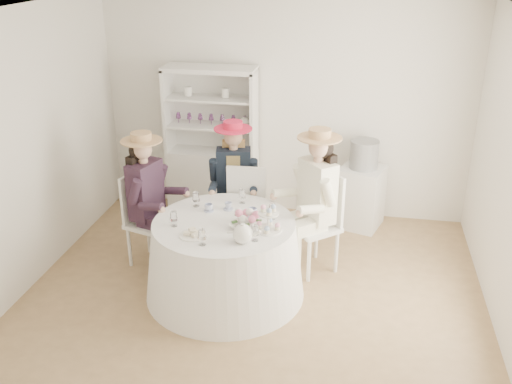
# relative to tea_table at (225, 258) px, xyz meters

# --- Properties ---
(ground) EXTENTS (4.50, 4.50, 0.00)m
(ground) POSITION_rel_tea_table_xyz_m (0.28, 0.06, -0.39)
(ground) COLOR olive
(ground) RESTS_ON ground
(ceiling) EXTENTS (4.50, 4.50, 0.00)m
(ceiling) POSITION_rel_tea_table_xyz_m (0.28, 0.06, 2.31)
(ceiling) COLOR white
(ceiling) RESTS_ON wall_back
(wall_back) EXTENTS (4.50, 0.00, 4.50)m
(wall_back) POSITION_rel_tea_table_xyz_m (0.28, 2.06, 0.96)
(wall_back) COLOR silver
(wall_back) RESTS_ON ground
(wall_front) EXTENTS (4.50, 0.00, 4.50)m
(wall_front) POSITION_rel_tea_table_xyz_m (0.28, -1.94, 0.96)
(wall_front) COLOR silver
(wall_front) RESTS_ON ground
(wall_left) EXTENTS (0.00, 4.50, 4.50)m
(wall_left) POSITION_rel_tea_table_xyz_m (-1.97, 0.06, 0.96)
(wall_left) COLOR silver
(wall_left) RESTS_ON ground
(tea_table) EXTENTS (1.56, 1.56, 0.78)m
(tea_table) POSITION_rel_tea_table_xyz_m (0.00, 0.00, 0.00)
(tea_table) COLOR white
(tea_table) RESTS_ON ground
(hutch) EXTENTS (1.11, 0.43, 1.87)m
(hutch) POSITION_rel_tea_table_xyz_m (-0.58, 1.82, 0.28)
(hutch) COLOR silver
(hutch) RESTS_ON ground
(side_table) EXTENTS (0.61, 0.61, 0.76)m
(side_table) POSITION_rel_tea_table_xyz_m (1.28, 1.76, -0.01)
(side_table) COLOR silver
(side_table) RESTS_ON ground
(hatbox) EXTENTS (0.34, 0.34, 0.34)m
(hatbox) POSITION_rel_tea_table_xyz_m (1.28, 1.76, 0.54)
(hatbox) COLOR black
(hatbox) RESTS_ON side_table
(guest_left) EXTENTS (0.60, 0.56, 1.48)m
(guest_left) POSITION_rel_tea_table_xyz_m (-0.91, 0.42, 0.44)
(guest_left) COLOR silver
(guest_left) RESTS_ON ground
(guest_mid) EXTENTS (0.55, 0.58, 1.47)m
(guest_mid) POSITION_rel_tea_table_xyz_m (-0.13, 1.00, 0.44)
(guest_mid) COLOR silver
(guest_mid) RESTS_ON ground
(guest_right) EXTENTS (0.67, 0.65, 1.56)m
(guest_right) POSITION_rel_tea_table_xyz_m (0.80, 0.61, 0.49)
(guest_right) COLOR silver
(guest_right) RESTS_ON ground
(spare_chair) EXTENTS (0.46, 0.46, 1.07)m
(spare_chair) POSITION_rel_tea_table_xyz_m (0.06, 0.86, 0.18)
(spare_chair) COLOR silver
(spare_chair) RESTS_ON ground
(teacup_a) EXTENTS (0.11, 0.11, 0.07)m
(teacup_a) POSITION_rel_tea_table_xyz_m (-0.20, 0.21, 0.43)
(teacup_a) COLOR white
(teacup_a) RESTS_ON tea_table
(teacup_b) EXTENTS (0.09, 0.09, 0.07)m
(teacup_b) POSITION_rel_tea_table_xyz_m (-0.02, 0.28, 0.43)
(teacup_b) COLOR white
(teacup_b) RESTS_ON tea_table
(teacup_c) EXTENTS (0.11, 0.11, 0.07)m
(teacup_c) POSITION_rel_tea_table_xyz_m (0.24, 0.18, 0.43)
(teacup_c) COLOR white
(teacup_c) RESTS_ON tea_table
(flower_bowl) EXTENTS (0.25, 0.25, 0.05)m
(flower_bowl) POSITION_rel_tea_table_xyz_m (0.18, -0.10, 0.42)
(flower_bowl) COLOR white
(flower_bowl) RESTS_ON tea_table
(flower_arrangement) EXTENTS (0.20, 0.20, 0.08)m
(flower_arrangement) POSITION_rel_tea_table_xyz_m (0.22, -0.01, 0.49)
(flower_arrangement) COLOR pink
(flower_arrangement) RESTS_ON tea_table
(table_teapot) EXTENTS (0.25, 0.18, 0.19)m
(table_teapot) POSITION_rel_tea_table_xyz_m (0.26, -0.35, 0.47)
(table_teapot) COLOR white
(table_teapot) RESTS_ON tea_table
(sandwich_plate) EXTENTS (0.25, 0.25, 0.06)m
(sandwich_plate) POSITION_rel_tea_table_xyz_m (-0.21, -0.31, 0.41)
(sandwich_plate) COLOR white
(sandwich_plate) RESTS_ON tea_table
(cupcake_stand) EXTENTS (0.26, 0.26, 0.24)m
(cupcake_stand) POSITION_rel_tea_table_xyz_m (0.44, -0.08, 0.48)
(cupcake_stand) COLOR white
(cupcake_stand) RESTS_ON tea_table
(stemware_set) EXTENTS (0.96, 1.00, 0.15)m
(stemware_set) POSITION_rel_tea_table_xyz_m (0.00, 0.00, 0.47)
(stemware_set) COLOR white
(stemware_set) RESTS_ON tea_table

